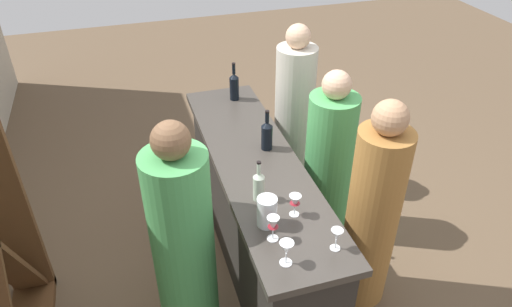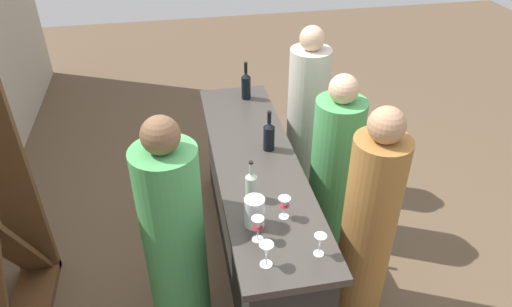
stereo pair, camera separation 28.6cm
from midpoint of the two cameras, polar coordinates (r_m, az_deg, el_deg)
ground_plane at (r=3.85m, az=-2.18°, el=-12.53°), size 12.00×12.00×0.00m
bar_counter at (r=3.51m, az=-2.35°, el=-7.13°), size 2.24×0.56×0.95m
wine_bottle_leftmost_clear_pale at (r=2.82m, az=-2.57°, el=-3.93°), size 0.07×0.07×0.28m
wine_bottle_second_left_near_black at (r=3.27m, az=-1.19°, el=2.23°), size 0.08×0.08×0.30m
wine_bottle_center_near_black at (r=3.93m, az=-4.75°, el=8.11°), size 0.08×0.08×0.32m
wine_glass_near_left at (r=2.53m, az=6.50°, el=-9.92°), size 0.07×0.07×0.13m
wine_glass_near_center at (r=2.71m, az=1.71°, el=-5.98°), size 0.07×0.07×0.14m
wine_glass_near_right at (r=2.43m, az=0.28°, el=-11.55°), size 0.08×0.08×0.14m
wine_glass_far_left at (r=2.56m, az=-1.16°, el=-8.73°), size 0.07×0.07×0.15m
water_pitcher at (r=2.65m, az=-1.77°, el=-7.14°), size 0.12×0.12×0.18m
person_left_guest at (r=3.17m, az=11.37°, el=-7.43°), size 0.36×0.36×1.57m
person_center_guest at (r=3.74m, az=6.61°, el=-1.09°), size 0.47×0.47×1.43m
person_right_guest at (r=4.21m, az=2.68°, el=4.53°), size 0.36×0.36×1.55m
person_server_behind at (r=2.96m, az=-11.57°, el=-10.95°), size 0.40×0.40×1.60m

